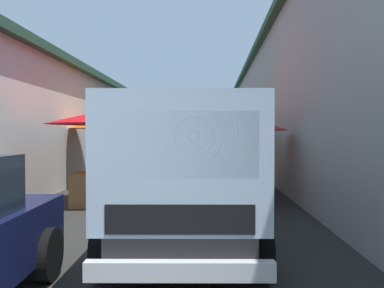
% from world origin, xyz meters
% --- Properties ---
extents(ground, '(90.00, 90.00, 0.00)m').
position_xyz_m(ground, '(13.50, 0.00, 0.00)').
color(ground, '#282826').
extents(building_left_whitewash, '(49.80, 7.50, 4.09)m').
position_xyz_m(building_left_whitewash, '(15.75, 6.77, 2.05)').
color(building_left_whitewash, beige).
rests_on(building_left_whitewash, ground).
extents(building_right_concrete, '(49.80, 7.50, 5.66)m').
position_xyz_m(building_right_concrete, '(15.75, -6.77, 2.84)').
color(building_right_concrete, gray).
rests_on(building_right_concrete, ground).
extents(fruit_stall_mid_lane, '(2.38, 2.38, 2.41)m').
position_xyz_m(fruit_stall_mid_lane, '(10.69, 2.09, 1.86)').
color(fruit_stall_mid_lane, '#9E9EA3').
rests_on(fruit_stall_mid_lane, ground).
extents(fruit_stall_near_left, '(2.63, 2.63, 2.25)m').
position_xyz_m(fruit_stall_near_left, '(19.23, 1.94, 1.76)').
color(fruit_stall_near_left, '#9E9EA3').
rests_on(fruit_stall_near_left, ground).
extents(fruit_stall_near_right, '(2.82, 2.82, 2.34)m').
position_xyz_m(fruit_stall_near_right, '(8.62, -1.76, 1.86)').
color(fruit_stall_near_right, '#9E9EA3').
rests_on(fruit_stall_near_right, ground).
extents(fruit_stall_far_left, '(2.24, 2.24, 2.39)m').
position_xyz_m(fruit_stall_far_left, '(10.84, -1.91, 1.76)').
color(fruit_stall_far_left, '#9E9EA3').
rests_on(fruit_stall_far_left, ground).
extents(fruit_stall_far_right, '(2.53, 2.53, 2.32)m').
position_xyz_m(fruit_stall_far_right, '(7.68, 1.50, 1.76)').
color(fruit_stall_far_right, '#9E9EA3').
rests_on(fruit_stall_far_right, ground).
extents(delivery_truck, '(5.00, 2.15, 2.08)m').
position_xyz_m(delivery_truck, '(3.81, -0.84, 1.04)').
color(delivery_truck, black).
rests_on(delivery_truck, ground).
extents(vendor_by_crates, '(0.39, 0.60, 1.67)m').
position_xyz_m(vendor_by_crates, '(12.55, -1.28, 0.97)').
color(vendor_by_crates, '#665B4C').
rests_on(vendor_by_crates, ground).
extents(vendor_in_shade, '(0.63, 0.23, 1.57)m').
position_xyz_m(vendor_in_shade, '(17.64, -0.81, 0.90)').
color(vendor_in_shade, '#232328').
rests_on(vendor_in_shade, ground).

